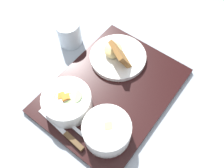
# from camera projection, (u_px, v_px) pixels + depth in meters

# --- Properties ---
(ground_plane) EXTENTS (4.00, 4.00, 0.00)m
(ground_plane) POSITION_uv_depth(u_px,v_px,m) (112.00, 91.00, 0.74)
(ground_plane) COLOR #99A3AD
(serving_tray) EXTENTS (0.44, 0.35, 0.01)m
(serving_tray) POSITION_uv_depth(u_px,v_px,m) (112.00, 90.00, 0.73)
(serving_tray) COLOR black
(serving_tray) RESTS_ON ground_plane
(bowl_salad) EXTENTS (0.14, 0.14, 0.06)m
(bowl_salad) POSITION_uv_depth(u_px,v_px,m) (67.00, 101.00, 0.67)
(bowl_salad) COLOR white
(bowl_salad) RESTS_ON serving_tray
(bowl_soup) EXTENTS (0.13, 0.13, 0.06)m
(bowl_soup) POSITION_uv_depth(u_px,v_px,m) (107.00, 130.00, 0.62)
(bowl_soup) COLOR white
(bowl_soup) RESTS_ON serving_tray
(plate_main) EXTENTS (0.18, 0.18, 0.08)m
(plate_main) POSITION_uv_depth(u_px,v_px,m) (118.00, 55.00, 0.77)
(plate_main) COLOR white
(plate_main) RESTS_ON serving_tray
(knife) EXTENTS (0.03, 0.18, 0.01)m
(knife) POSITION_uv_depth(u_px,v_px,m) (68.00, 136.00, 0.64)
(knife) COLOR silver
(knife) RESTS_ON serving_tray
(spoon) EXTENTS (0.04, 0.17, 0.01)m
(spoon) POSITION_uv_depth(u_px,v_px,m) (74.00, 128.00, 0.65)
(spoon) COLOR silver
(spoon) RESTS_ON serving_tray
(glass_water) EXTENTS (0.08, 0.08, 0.09)m
(glass_water) POSITION_uv_depth(u_px,v_px,m) (69.00, 34.00, 0.81)
(glass_water) COLOR silver
(glass_water) RESTS_ON ground_plane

